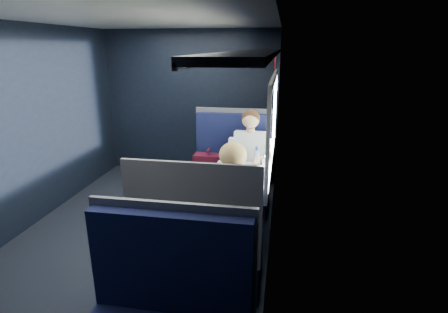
% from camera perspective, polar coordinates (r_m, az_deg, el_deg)
% --- Properties ---
extents(ground, '(2.80, 4.20, 0.01)m').
position_cam_1_polar(ground, '(4.22, -12.40, -11.83)').
color(ground, black).
extents(room_shell, '(3.00, 4.40, 2.40)m').
position_cam_1_polar(room_shell, '(3.73, -13.56, 8.44)').
color(room_shell, black).
rests_on(room_shell, ground).
extents(table, '(0.62, 1.00, 0.74)m').
position_cam_1_polar(table, '(3.68, 2.04, -4.36)').
color(table, '#54565E').
rests_on(table, ground).
extents(seat_bay_near, '(1.04, 0.62, 1.26)m').
position_cam_1_polar(seat_bay_near, '(4.60, 1.00, -2.98)').
color(seat_bay_near, black).
rests_on(seat_bay_near, ground).
extents(seat_bay_far, '(1.04, 0.62, 1.26)m').
position_cam_1_polar(seat_bay_far, '(3.06, -3.78, -14.57)').
color(seat_bay_far, black).
rests_on(seat_bay_far, ground).
extents(seat_row_front, '(1.04, 0.51, 1.16)m').
position_cam_1_polar(seat_row_front, '(5.47, 2.62, 0.23)').
color(seat_row_front, black).
rests_on(seat_row_front, ground).
extents(man, '(0.53, 0.56, 1.32)m').
position_cam_1_polar(man, '(4.31, 4.17, -0.30)').
color(man, black).
rests_on(man, ground).
extents(woman, '(0.53, 0.56, 1.32)m').
position_cam_1_polar(woman, '(3.01, 1.53, -8.26)').
color(woman, black).
rests_on(woman, ground).
extents(papers, '(0.60, 0.80, 0.01)m').
position_cam_1_polar(papers, '(3.57, 0.01, -3.68)').
color(papers, white).
rests_on(papers, table).
extents(laptop, '(0.33, 0.39, 0.26)m').
position_cam_1_polar(laptop, '(3.57, 6.03, -2.60)').
color(laptop, silver).
rests_on(laptop, table).
extents(bottle_small, '(0.06, 0.06, 0.21)m').
position_cam_1_polar(bottle_small, '(4.00, 5.35, -0.04)').
color(bottle_small, silver).
rests_on(bottle_small, table).
extents(cup, '(0.07, 0.07, 0.09)m').
position_cam_1_polar(cup, '(4.03, 6.54, -0.68)').
color(cup, white).
rests_on(cup, table).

